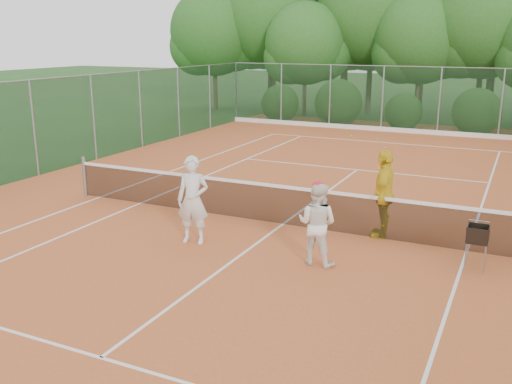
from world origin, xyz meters
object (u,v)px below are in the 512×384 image
Objects in this scene: player_white at (193,200)px; player_yellow at (384,194)px; ball_hopper at (478,235)px; player_center_grp at (317,223)px.

player_white is 4.14m from player_yellow.
ball_hopper is at bearing 57.28° from player_yellow.
player_center_grp is (2.78, -0.01, -0.12)m from player_white.
player_yellow is at bearing 18.60° from player_white.
player_center_grp is 3.00m from ball_hopper.
player_yellow is (0.77, 2.13, 0.16)m from player_center_grp.
player_white is at bearing 179.88° from player_center_grp.
player_center_grp reaches higher than ball_hopper.
player_white reaches higher than ball_hopper.
player_center_grp is at bearing -12.35° from player_white.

